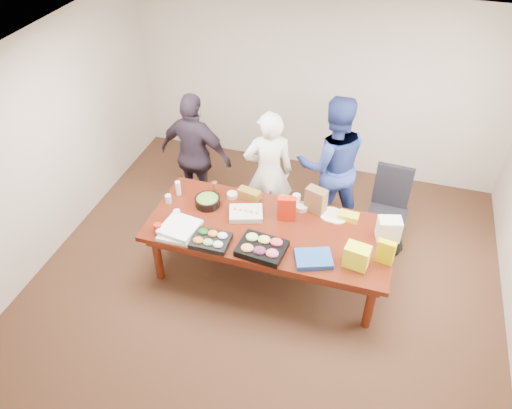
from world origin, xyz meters
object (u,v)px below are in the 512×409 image
(conference_table, at_px, (269,251))
(salad_bowl, at_px, (208,201))
(person_center, at_px, (268,173))
(person_right, at_px, (332,164))
(sheet_cake, at_px, (246,213))
(office_chair, at_px, (387,214))

(conference_table, xyz_separation_m, salad_bowl, (-0.83, 0.18, 0.42))
(conference_table, distance_m, person_center, 1.03)
(person_right, bearing_deg, sheet_cake, 32.47)
(person_right, relative_size, sheet_cake, 4.88)
(conference_table, bearing_deg, salad_bowl, 167.73)
(person_center, bearing_deg, sheet_cake, 63.33)
(conference_table, height_order, office_chair, office_chair)
(office_chair, bearing_deg, conference_table, -140.99)
(sheet_cake, relative_size, salad_bowl, 1.25)
(office_chair, distance_m, person_center, 1.58)
(conference_table, xyz_separation_m, office_chair, (1.28, 0.90, 0.16))
(person_center, distance_m, salad_bowl, 0.89)
(person_right, relative_size, salad_bowl, 6.11)
(salad_bowl, bearing_deg, person_center, 50.43)
(person_center, bearing_deg, salad_bowl, 28.54)
(conference_table, relative_size, salad_bowl, 9.10)
(office_chair, xyz_separation_m, person_center, (-1.54, -0.03, 0.33))
(office_chair, distance_m, sheet_cake, 1.80)
(person_center, bearing_deg, conference_table, 84.91)
(conference_table, distance_m, office_chair, 1.57)
(sheet_cake, bearing_deg, salad_bowl, 154.90)
(conference_table, distance_m, person_right, 1.40)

